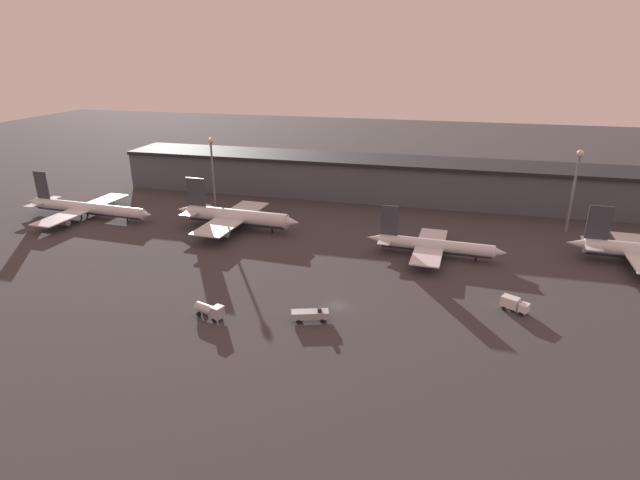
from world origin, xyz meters
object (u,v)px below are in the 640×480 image
Objects in this scene: service_vehicle_1 at (310,315)px; service_vehicle_0 at (514,304)px; airplane_0 at (87,208)px; airplane_2 at (433,246)px; service_vehicle_2 at (210,310)px; airplane_1 at (236,217)px.

service_vehicle_0 is at bearing 1.87° from service_vehicle_1.
airplane_0 is 129.15m from service_vehicle_0.
airplane_0 is 108.27m from airplane_2.
service_vehicle_0 is 0.76× the size of service_vehicle_1.
airplane_0 is at bearing 134.53° from service_vehicle_1.
airplane_2 is 60.31m from service_vehicle_2.
service_vehicle_0 is at bearing 35.22° from service_vehicle_2.
service_vehicle_1 is (35.65, -46.61, -2.42)m from airplane_1.
airplane_2 is (108.13, -5.51, -0.12)m from airplane_0.
airplane_0 is at bearing 162.08° from service_vehicle_2.
airplane_1 reaches higher than service_vehicle_0.
airplane_0 is 1.19× the size of airplane_1.
airplane_0 is at bearing -179.57° from airplane_2.
airplane_1 is 6.90× the size of service_vehicle_0.
airplane_0 is 50.39m from airplane_1.
airplane_2 reaches higher than service_vehicle_1.
airplane_1 is at bearing 125.96° from service_vehicle_2.
airplane_0 is 8.19× the size of service_vehicle_0.
service_vehicle_2 is (-19.82, -3.72, 0.29)m from service_vehicle_1.
service_vehicle_0 is 41.79m from service_vehicle_1.
service_vehicle_1 is at bearing -24.33° from airplane_0.
airplane_1 is 58.20m from airplane_2.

